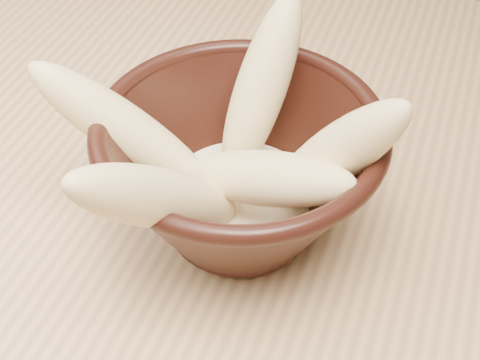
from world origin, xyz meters
The scene contains 8 objects.
table centered at (0.00, 0.00, 0.67)m, with size 1.20×0.80×0.75m.
bowl centered at (0.23, -0.03, 0.81)m, with size 0.21×0.21×0.11m.
milk_puddle centered at (0.23, -0.03, 0.79)m, with size 0.12×0.12×0.02m, color #FDEDCB.
banana_upright centered at (0.23, 0.02, 0.85)m, with size 0.04×0.04×0.15m, color #DCC382.
banana_left centered at (0.15, -0.04, 0.84)m, with size 0.04×0.04×0.16m, color #DCC382.
banana_right centered at (0.30, -0.02, 0.85)m, with size 0.04×0.04×0.14m, color #DCC382.
banana_across centered at (0.26, -0.05, 0.84)m, with size 0.04×0.04×0.14m, color #DCC382.
banana_front centered at (0.21, -0.10, 0.85)m, with size 0.04×0.04×0.17m, color #DCC382.
Camera 1 is at (0.35, -0.35, 1.15)m, focal length 50.00 mm.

